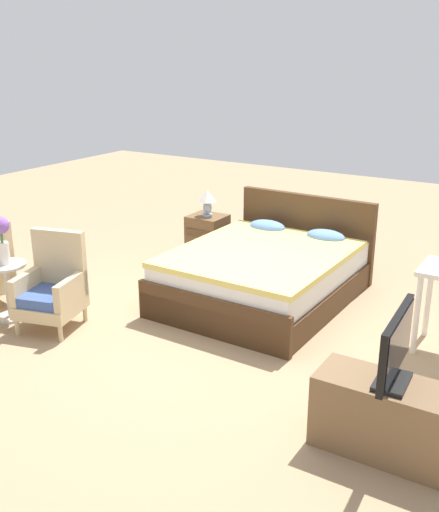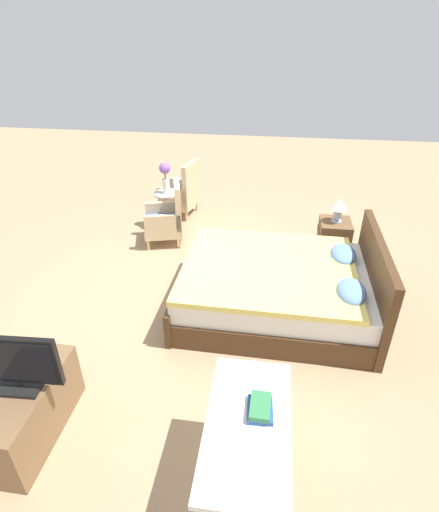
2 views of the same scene
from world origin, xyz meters
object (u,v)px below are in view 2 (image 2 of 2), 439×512
at_px(vanity_desk, 247,436).
at_px(armchair_by_window_left, 182,194).
at_px(flower_vase, 165,175).
at_px(book_stack, 260,408).
at_px(tv_flatscreen, 12,363).
at_px(side_table, 167,206).
at_px(tv_stand, 29,411).
at_px(armchair_by_window_right, 167,219).
at_px(bed, 279,288).
at_px(nightstand, 333,242).
at_px(table_lamp, 339,207).

bearing_deg(vanity_desk, armchair_by_window_left, -162.35).
xyz_separation_m(flower_vase, book_stack, (3.99, 1.65, -0.06)).
bearing_deg(tv_flatscreen, side_table, 178.11).
bearing_deg(tv_stand, armchair_by_window_right, 175.75).
bearing_deg(book_stack, armchair_by_window_left, -161.23).
bearing_deg(bed, nightstand, 149.37).
bearing_deg(tv_flatscreen, flower_vase, 178.11).
relative_size(armchair_by_window_left, vanity_desk, 0.88).
bearing_deg(table_lamp, armchair_by_window_right, -95.81).
relative_size(nightstand, vanity_desk, 0.58).
height_order(side_table, tv_flatscreen, tv_flatscreen).
distance_m(nightstand, tv_stand, 4.05).
bearing_deg(nightstand, side_table, -106.49).
relative_size(bed, book_stack, 9.88).
bearing_deg(flower_vase, book_stack, 22.44).
xyz_separation_m(bed, side_table, (-1.94, -1.78, 0.07)).
relative_size(flower_vase, tv_stand, 0.50).
distance_m(armchair_by_window_left, tv_stand, 4.33).
relative_size(armchair_by_window_left, tv_stand, 0.96).
bearing_deg(side_table, armchair_by_window_right, 13.73).
bearing_deg(vanity_desk, bed, 174.69).
height_order(side_table, flower_vase, flower_vase).
xyz_separation_m(nightstand, tv_stand, (3.09, -2.62, -0.04)).
xyz_separation_m(bed, armchair_by_window_right, (-1.44, -1.66, 0.08)).
distance_m(side_table, nightstand, 2.60).
height_order(side_table, book_stack, book_stack).
distance_m(side_table, vanity_desk, 4.39).
xyz_separation_m(armchair_by_window_left, armchair_by_window_right, (1.00, -0.00, 0.00)).
relative_size(bed, tv_flatscreen, 3.01).
bearing_deg(armchair_by_window_left, vanity_desk, 17.65).
distance_m(armchair_by_window_left, vanity_desk, 4.82).
height_order(side_table, tv_stand, side_table).
bearing_deg(nightstand, table_lamp, 90.00).
relative_size(armchair_by_window_right, flower_vase, 1.93).
relative_size(flower_vase, book_stack, 2.20).
relative_size(armchair_by_window_right, tv_stand, 0.96).
bearing_deg(vanity_desk, tv_flatscreen, -98.66).
distance_m(bed, vanity_desk, 2.19).
distance_m(bed, armchair_by_window_left, 2.95).
height_order(tv_flatscreen, vanity_desk, tv_flatscreen).
xyz_separation_m(nightstand, vanity_desk, (3.35, -0.91, 0.36)).
bearing_deg(flower_vase, side_table, 180.00).
height_order(armchair_by_window_right, book_stack, armchair_by_window_right).
xyz_separation_m(side_table, nightstand, (0.74, 2.49, -0.06)).
distance_m(side_table, table_lamp, 2.64).
xyz_separation_m(table_lamp, tv_stand, (3.09, -2.62, -0.55)).
bearing_deg(bed, tv_flatscreen, -45.26).
xyz_separation_m(bed, book_stack, (2.05, -0.13, 0.51)).
relative_size(armchair_by_window_left, flower_vase, 1.93).
xyz_separation_m(tv_stand, vanity_desk, (0.26, 1.71, 0.40)).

